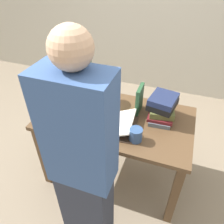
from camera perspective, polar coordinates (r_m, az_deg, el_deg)
The scene contains 8 objects.
ground_plane at distance 2.33m, azimuth 0.80°, elevation -15.33°, with size 12.00×12.00×0.00m, color gray.
reading_desk at distance 1.87m, azimuth 0.97°, elevation -3.77°, with size 1.25×0.72×0.72m.
open_book at distance 1.71m, azimuth -1.14°, elevation -2.72°, with size 0.48×0.37×0.09m.
book_stack_tall at distance 1.78m, azimuth 12.94°, elevation 1.10°, with size 0.23×0.29×0.21m.
book_standing_upright at distance 1.81m, azimuth 7.17°, elevation 3.21°, with size 0.03×0.17×0.24m.
reading_lamp at distance 1.87m, azimuth -8.04°, elevation 13.19°, with size 0.17×0.17×0.45m.
coffee_mug at distance 1.58m, azimuth 6.20°, elevation -5.87°, with size 0.10×0.12×0.10m.
person_reader at distance 1.32m, azimuth -7.39°, elevation -15.28°, with size 0.36×0.21×1.63m.
Camera 1 is at (0.44, -1.34, 1.85)m, focal length 35.00 mm.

